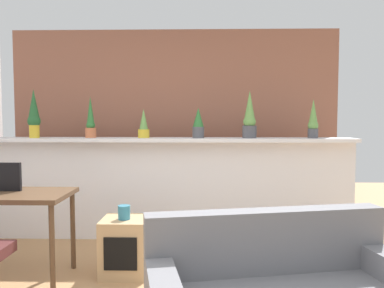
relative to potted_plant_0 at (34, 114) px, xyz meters
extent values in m
cube|color=white|center=(1.54, 0.08, -0.87)|extent=(4.12, 0.16, 1.12)
cube|color=white|center=(1.54, 0.04, -0.29)|extent=(4.12, 0.37, 0.04)
cube|color=#935B47|center=(1.54, 0.68, -0.18)|extent=(4.12, 0.10, 2.50)
cylinder|color=gold|center=(0.00, 0.00, -0.19)|extent=(0.11, 0.11, 0.15)
sphere|color=#235B2D|center=(0.00, 0.00, -0.08)|extent=(0.14, 0.14, 0.14)
cone|color=#235B2D|center=(0.00, 0.00, 0.12)|extent=(0.12, 0.12, 0.33)
cylinder|color=#C66B42|center=(0.62, 0.08, -0.21)|extent=(0.12, 0.12, 0.11)
sphere|color=#2D7033|center=(0.62, 0.08, -0.13)|extent=(0.10, 0.10, 0.10)
cone|color=#2D7033|center=(0.62, 0.08, 0.05)|extent=(0.08, 0.08, 0.31)
cylinder|color=gold|center=(1.23, 0.07, -0.22)|extent=(0.13, 0.13, 0.10)
cone|color=#669E4C|center=(1.23, 0.07, -0.05)|extent=(0.10, 0.10, 0.23)
cylinder|color=#4C4C51|center=(1.85, 0.04, -0.20)|extent=(0.13, 0.13, 0.13)
cone|color=#2D7033|center=(1.85, 0.04, -0.03)|extent=(0.12, 0.12, 0.22)
cylinder|color=#4C4C51|center=(2.43, 0.04, -0.20)|extent=(0.16, 0.16, 0.14)
sphere|color=#669E4C|center=(2.43, 0.04, -0.08)|extent=(0.14, 0.14, 0.14)
cone|color=#669E4C|center=(2.43, 0.04, 0.11)|extent=(0.12, 0.12, 0.32)
cylinder|color=#4C4C51|center=(3.14, 0.05, -0.21)|extent=(0.11, 0.11, 0.11)
sphere|color=#669E4C|center=(3.14, 0.05, -0.13)|extent=(0.11, 0.11, 0.11)
cone|color=#669E4C|center=(3.14, 0.05, 0.03)|extent=(0.10, 0.10, 0.27)
cylinder|color=brown|center=(0.71, -1.37, -1.07)|extent=(0.04, 0.04, 0.71)
cylinder|color=brown|center=(0.71, -0.87, -1.07)|extent=(0.04, 0.04, 0.71)
cube|color=brown|center=(0.21, -1.12, -0.70)|extent=(1.10, 0.60, 0.04)
cube|color=black|center=(0.13, -1.04, -0.55)|extent=(0.37, 0.04, 0.25)
cube|color=tan|center=(1.21, -0.98, -1.18)|extent=(0.40, 0.40, 0.50)
cube|color=black|center=(1.21, -1.17, -1.18)|extent=(0.28, 0.04, 0.28)
cylinder|color=teal|center=(1.21, -1.01, -0.87)|extent=(0.11, 0.11, 0.12)
cube|color=slate|center=(2.31, -1.90, -0.83)|extent=(1.56, 0.47, 0.40)
cube|color=slate|center=(1.68, -2.34, -0.95)|extent=(0.31, 0.78, 0.16)
camera|label=1|loc=(1.90, -4.39, -0.04)|focal=36.80mm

